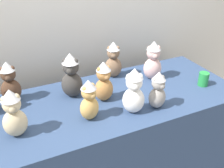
# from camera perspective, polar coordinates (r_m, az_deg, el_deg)

# --- Properties ---
(wall_back) EXTENTS (7.00, 0.08, 2.60)m
(wall_back) POSITION_cam_1_polar(r_m,az_deg,el_deg) (2.45, -7.02, 15.26)
(wall_back) COLOR silver
(wall_back) RESTS_ON ground_plane
(display_table) EXTENTS (1.96, 0.83, 0.78)m
(display_table) POSITION_cam_1_polar(r_m,az_deg,el_deg) (2.30, 0.00, -11.14)
(display_table) COLOR navy
(display_table) RESTS_ON ground_plane
(teddy_bear_mocha) EXTENTS (0.18, 0.17, 0.31)m
(teddy_bear_mocha) POSITION_cam_1_polar(r_m,az_deg,el_deg) (2.32, 0.27, 4.95)
(teddy_bear_mocha) COLOR #7F6047
(teddy_bear_mocha) RESTS_ON display_table
(teddy_bear_charcoal) EXTENTS (0.20, 0.19, 0.35)m
(teddy_bear_charcoal) POSITION_cam_1_polar(r_m,az_deg,el_deg) (2.04, -8.34, 1.65)
(teddy_bear_charcoal) COLOR #383533
(teddy_bear_charcoal) RESTS_ON display_table
(teddy_bear_cocoa) EXTENTS (0.16, 0.14, 0.31)m
(teddy_bear_cocoa) POSITION_cam_1_polar(r_m,az_deg,el_deg) (2.10, -20.26, 0.32)
(teddy_bear_cocoa) COLOR #4C3323
(teddy_bear_cocoa) RESTS_ON display_table
(teddy_bear_ash) EXTENTS (0.14, 0.12, 0.28)m
(teddy_bear_ash) POSITION_cam_1_polar(r_m,az_deg,el_deg) (1.93, 9.37, -1.31)
(teddy_bear_ash) COLOR gray
(teddy_bear_ash) RESTS_ON display_table
(teddy_bear_sand) EXTENTS (0.15, 0.13, 0.32)m
(teddy_bear_sand) POSITION_cam_1_polar(r_m,az_deg,el_deg) (1.73, -19.56, -5.74)
(teddy_bear_sand) COLOR #CCB78E
(teddy_bear_sand) RESTS_ON display_table
(teddy_bear_blush) EXTENTS (0.18, 0.16, 0.33)m
(teddy_bear_blush) POSITION_cam_1_polar(r_m,az_deg,el_deg) (2.31, 8.40, 4.73)
(teddy_bear_blush) COLOR beige
(teddy_bear_blush) RESTS_ON display_table
(teddy_bear_honey) EXTENTS (0.16, 0.15, 0.29)m
(teddy_bear_honey) POSITION_cam_1_polar(r_m,az_deg,el_deg) (1.79, -4.71, -3.34)
(teddy_bear_honey) COLOR tan
(teddy_bear_honey) RESTS_ON display_table
(teddy_bear_snow) EXTENTS (0.18, 0.17, 0.33)m
(teddy_bear_snow) POSITION_cam_1_polar(r_m,az_deg,el_deg) (1.85, 4.50, -1.52)
(teddy_bear_snow) COLOR white
(teddy_bear_snow) RESTS_ON display_table
(teddy_bear_caramel) EXTENTS (0.15, 0.13, 0.31)m
(teddy_bear_caramel) POSITION_cam_1_polar(r_m,az_deg,el_deg) (1.98, -1.69, 0.47)
(teddy_bear_caramel) COLOR #B27A42
(teddy_bear_caramel) RESTS_ON display_table
(party_cup_green) EXTENTS (0.08, 0.08, 0.11)m
(party_cup_green) POSITION_cam_1_polar(r_m,az_deg,el_deg) (2.34, 18.26, 0.97)
(party_cup_green) COLOR #238C3D
(party_cup_green) RESTS_ON display_table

